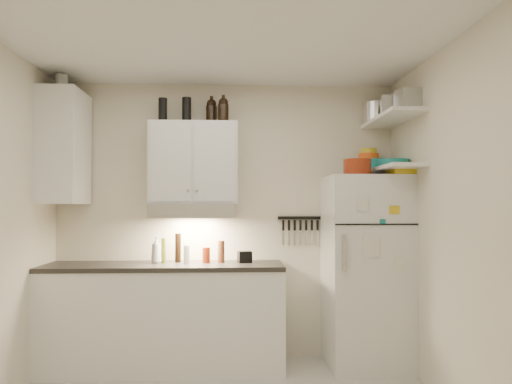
{
  "coord_description": "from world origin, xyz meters",
  "views": [
    {
      "loc": [
        0.04,
        -3.27,
        1.42
      ],
      "look_at": [
        0.25,
        0.9,
        1.55
      ],
      "focal_mm": 35.0,
      "sensor_mm": 36.0,
      "label": 1
    }
  ],
  "objects": [
    {
      "name": "countertop",
      "position": [
        -0.55,
        1.2,
        0.9
      ],
      "size": [
        2.1,
        0.62,
        0.04
      ],
      "primitive_type": "cube",
      "color": "#292623",
      "rests_on": "base_cabinet"
    },
    {
      "name": "growler_a",
      "position": [
        -0.14,
        1.39,
        2.32
      ],
      "size": [
        0.12,
        0.12,
        0.24
      ],
      "primitive_type": null,
      "rotation": [
        0.0,
        0.0,
        -0.18
      ],
      "color": "black",
      "rests_on": "upper_cabinet"
    },
    {
      "name": "red_jar",
      "position": [
        -0.18,
        1.25,
        0.99
      ],
      "size": [
        0.08,
        0.08,
        0.14
      ],
      "primitive_type": "cylinder",
      "rotation": [
        0.0,
        0.0,
        0.09
      ],
      "color": "maroon",
      "rests_on": "countertop"
    },
    {
      "name": "thermos_b",
      "position": [
        -0.59,
        1.35,
        2.32
      ],
      "size": [
        0.1,
        0.1,
        0.23
      ],
      "primitive_type": "cylinder",
      "rotation": [
        0.0,
        0.0,
        -0.33
      ],
      "color": "black",
      "rests_on": "upper_cabinet"
    },
    {
      "name": "bowl_orange",
      "position": [
        1.34,
        1.38,
        1.9
      ],
      "size": [
        0.19,
        0.19,
        0.06
      ],
      "primitive_type": "cylinder",
      "color": "#F65917",
      "rests_on": "bowl_teal"
    },
    {
      "name": "tin_b",
      "position": [
        1.51,
        0.77,
        2.31
      ],
      "size": [
        0.2,
        0.2,
        0.18
      ],
      "primitive_type": "cube",
      "rotation": [
        0.0,
        0.0,
        0.1
      ],
      "color": "#AAAAAD",
      "rests_on": "shelf_hi"
    },
    {
      "name": "knife_strip",
      "position": [
        0.7,
        1.49,
        1.32
      ],
      "size": [
        0.42,
        0.02,
        0.03
      ],
      "primitive_type": "cube",
      "color": "black",
      "rests_on": "back_wall"
    },
    {
      "name": "thermos_a",
      "position": [
        -0.37,
        1.37,
        2.32
      ],
      "size": [
        0.09,
        0.09,
        0.24
      ],
      "primitive_type": "cylinder",
      "rotation": [
        0.0,
        0.0,
        -0.11
      ],
      "color": "black",
      "rests_on": "upper_cabinet"
    },
    {
      "name": "fridge",
      "position": [
        1.25,
        1.16,
        0.85
      ],
      "size": [
        0.7,
        0.68,
        1.7
      ],
      "primitive_type": "cube",
      "color": "white",
      "rests_on": "floor"
    },
    {
      "name": "book_stack",
      "position": [
        1.51,
        0.96,
        1.74
      ],
      "size": [
        0.2,
        0.25,
        0.08
      ],
      "primitive_type": "cube",
      "rotation": [
        0.0,
        0.0,
        0.01
      ],
      "color": "gold",
      "rests_on": "fridge"
    },
    {
      "name": "soap_bottle",
      "position": [
        -0.63,
        1.26,
        1.05
      ],
      "size": [
        0.12,
        0.12,
        0.27
      ],
      "primitive_type": "imported",
      "rotation": [
        0.0,
        0.0,
        0.21
      ],
      "color": "white",
      "rests_on": "countertop"
    },
    {
      "name": "range_hood",
      "position": [
        -0.3,
        1.27,
        1.39
      ],
      "size": [
        0.76,
        0.46,
        0.12
      ],
      "primitive_type": "cube",
      "color": "silver",
      "rests_on": "back_wall"
    },
    {
      "name": "growler_b",
      "position": [
        -0.03,
        1.29,
        2.32
      ],
      "size": [
        0.11,
        0.11,
        0.23
      ],
      "primitive_type": null,
      "rotation": [
        0.0,
        0.0,
        -0.1
      ],
      "color": "black",
      "rests_on": "upper_cabinet"
    },
    {
      "name": "side_cabinet",
      "position": [
        -1.44,
        1.2,
        1.95
      ],
      "size": [
        0.33,
        0.55,
        1.0
      ],
      "primitive_type": "cube",
      "color": "white",
      "rests_on": "left_wall"
    },
    {
      "name": "pepper_mill",
      "position": [
        -0.05,
        1.27,
        1.02
      ],
      "size": [
        0.07,
        0.07,
        0.2
      ],
      "primitive_type": "cylinder",
      "rotation": [
        0.0,
        0.0,
        -0.24
      ],
      "color": "brown",
      "rests_on": "countertop"
    },
    {
      "name": "spice_jar",
      "position": [
        1.25,
        1.11,
        1.76
      ],
      "size": [
        0.09,
        0.09,
        0.11
      ],
      "primitive_type": "cylinder",
      "rotation": [
        0.0,
        0.0,
        -0.38
      ],
      "color": "silver",
      "rests_on": "fridge"
    },
    {
      "name": "dutch_oven",
      "position": [
        1.14,
        1.01,
        1.77
      ],
      "size": [
        0.24,
        0.24,
        0.14
      ],
      "primitive_type": "cylinder",
      "rotation": [
        0.0,
        0.0,
        -0.01
      ],
      "color": "maroon",
      "rests_on": "fridge"
    },
    {
      "name": "upper_cabinet",
      "position": [
        -0.3,
        1.33,
        1.83
      ],
      "size": [
        0.8,
        0.33,
        0.75
      ],
      "primitive_type": "cube",
      "color": "white",
      "rests_on": "back_wall"
    },
    {
      "name": "side_jar",
      "position": [
        -1.45,
        1.17,
        2.52
      ],
      "size": [
        0.14,
        0.14,
        0.14
      ],
      "primitive_type": "cylinder",
      "rotation": [
        0.0,
        0.0,
        -0.34
      ],
      "color": "silver",
      "rests_on": "side_cabinet"
    },
    {
      "name": "stock_pot",
      "position": [
        1.42,
        1.38,
        2.31
      ],
      "size": [
        0.3,
        0.3,
        0.2
      ],
      "primitive_type": "cylinder",
      "rotation": [
        0.0,
        0.0,
        0.09
      ],
      "color": "silver",
      "rests_on": "shelf_hi"
    },
    {
      "name": "ceiling",
      "position": [
        0.0,
        0.0,
        2.61
      ],
      "size": [
        3.2,
        3.0,
        0.02
      ],
      "primitive_type": "cube",
      "color": "white",
      "rests_on": "ground"
    },
    {
      "name": "tin_a",
      "position": [
        1.44,
        0.99,
        2.3
      ],
      "size": [
        0.2,
        0.19,
        0.18
      ],
      "primitive_type": "cube",
      "rotation": [
        0.0,
        0.0,
        -0.21
      ],
      "color": "#AAAAAD",
      "rests_on": "shelf_hi"
    },
    {
      "name": "clear_bottle",
      "position": [
        -0.35,
        1.21,
        1.0
      ],
      "size": [
        0.07,
        0.07,
        0.16
      ],
      "primitive_type": "cylinder",
      "rotation": [
        0.0,
        0.0,
        -0.32
      ],
      "color": "silver",
      "rests_on": "countertop"
    },
    {
      "name": "shelf_hi",
      "position": [
        1.45,
        1.02,
        2.2
      ],
      "size": [
        0.3,
        0.95,
        0.03
      ],
      "primitive_type": "cube",
      "color": "white",
      "rests_on": "right_wall"
    },
    {
      "name": "caddy",
      "position": [
        0.17,
        1.26,
        0.97
      ],
      "size": [
        0.14,
        0.11,
        0.1
      ],
      "primitive_type": "cube",
      "rotation": [
        0.0,
        0.0,
        0.26
      ],
      "color": "black",
      "rests_on": "countertop"
    },
    {
      "name": "shelf_lo",
      "position": [
        1.45,
        1.02,
        1.76
      ],
      "size": [
        0.3,
        0.95,
        0.03
      ],
      "primitive_type": "cube",
      "color": "white",
      "rests_on": "right_wall"
    },
    {
      "name": "bowl_yellow",
      "position": [
        1.34,
        1.38,
        1.95
      ],
      "size": [
        0.15,
        0.15,
        0.05
      ],
      "primitive_type": "cylinder",
      "color": "gold",
      "rests_on": "bowl_orange"
    },
    {
      "name": "plates",
      "position": [
        1.47,
        1.04,
        1.81
      ],
      "size": [
        0.33,
        0.33,
        0.07
      ],
      "primitive_type": "cylinder",
      "rotation": [
        0.0,
        0.0,
        0.25
      ],
      "color": "#167D7D",
      "rests_on": "shelf_lo"
    },
    {
      "name": "base_cabinet",
      "position": [
        -0.55,
        1.2,
        0.44
      ],
      "size": [
        2.1,
        0.6,
        0.88
      ],
      "primitive_type": "cube",
      "color": "white",
      "rests_on": "floor"
    },
    {
      "name": "vinegar_bottle",
      "position": [
        -0.44,
        1.32,
        1.05
      ],
      "size": [
        0.06,
        0.06,
        0.26
      ],
      "primitive_type": "cylinder",
      "rotation": [
        0.0,
        0.0,
        -0.04
      ],
      "color": "black",
      "rests_on": "countertop"
    },
    {
      "name": "back_wall",
      "position": [
        0.0,
        1.51,
        1.3
      ],
      "size": [
        3.2,
        0.02,
        2.6
      ],
      "primitive_type": "cube",
      "color": "beige",
      "rests_on": "ground"
    },
    {
      "name": "bowl_teal",
      "position": [
        1.4,
        1.34,
        1.82
      ],
      "size": [
        0.24,
        0.24,
        0.1
      ],
      "primitive_type": "cylinder",
      "color": "#167D7D",
      "rests_on": "shelf_lo"
    },
    {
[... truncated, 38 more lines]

